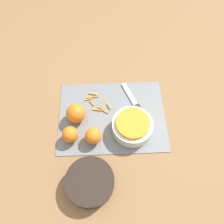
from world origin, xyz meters
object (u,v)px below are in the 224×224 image
(bowl_speckled, at_px, (132,126))
(orange_back, at_px, (70,135))
(knife, at_px, (139,109))
(orange_right, at_px, (93,136))
(orange_left, at_px, (76,113))
(bowl_dark, at_px, (90,182))

(bowl_speckled, xyz_separation_m, orange_back, (0.25, 0.03, -0.00))
(knife, distance_m, orange_right, 0.24)
(orange_left, bearing_deg, orange_right, 125.06)
(bowl_speckled, relative_size, bowl_dark, 0.94)
(bowl_speckled, bearing_deg, orange_left, -15.56)
(bowl_dark, relative_size, orange_right, 2.67)
(bowl_dark, height_order, orange_left, orange_left)
(bowl_dark, xyz_separation_m, orange_right, (-0.01, -0.18, 0.01))
(bowl_speckled, distance_m, bowl_dark, 0.28)
(bowl_dark, distance_m, knife, 0.38)
(bowl_dark, bearing_deg, orange_right, -93.66)
(bowl_speckled, xyz_separation_m, bowl_dark, (0.17, 0.22, -0.01))
(knife, relative_size, orange_back, 3.30)
(orange_back, bearing_deg, orange_left, -102.33)
(bowl_dark, bearing_deg, orange_left, -77.71)
(orange_right, relative_size, orange_back, 1.01)
(bowl_dark, height_order, orange_right, orange_right)
(bowl_speckled, bearing_deg, bowl_dark, 51.27)
(orange_left, xyz_separation_m, orange_right, (-0.07, 0.10, -0.01))
(knife, bearing_deg, orange_back, 90.94)
(bowl_speckled, xyz_separation_m, orange_right, (0.16, 0.04, -0.00))
(bowl_dark, relative_size, orange_left, 2.20)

